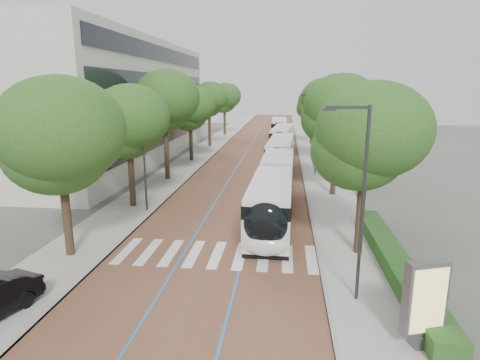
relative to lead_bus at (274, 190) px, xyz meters
name	(u,v)px	position (x,y,z in m)	size (l,w,h in m)	color
ground	(210,263)	(-3.00, -8.97, -1.63)	(160.00, 160.00, 0.00)	#51544C
road	(260,147)	(-3.00, 31.03, -1.62)	(11.00, 140.00, 0.02)	brown
sidewalk_left	(210,146)	(-10.50, 31.03, -1.57)	(4.00, 140.00, 0.12)	#98958F
sidewalk_right	(311,148)	(4.50, 31.03, -1.57)	(4.00, 140.00, 0.12)	#98958F
kerb_left	(222,146)	(-8.60, 31.03, -1.57)	(0.20, 140.00, 0.14)	gray
kerb_right	(298,148)	(2.60, 31.03, -1.57)	(0.20, 140.00, 0.14)	gray
zebra_crossing	(217,255)	(-2.80, -7.97, -1.60)	(10.55, 3.60, 0.01)	silver
lane_line_left	(249,147)	(-4.60, 31.03, -1.60)	(0.12, 126.00, 0.01)	#2169A9
lane_line_right	(271,148)	(-1.40, 31.03, -1.60)	(0.12, 126.00, 0.01)	#2169A9
office_building	(92,102)	(-22.47, 19.03, 5.37)	(18.11, 40.00, 14.00)	#B8B4AB
hedge	(395,262)	(6.10, -8.97, -1.11)	(1.20, 14.00, 0.80)	#1C3D15
streetlight_near	(359,190)	(3.62, -11.97, 3.19)	(1.82, 0.20, 8.00)	#2F2F31
streetlight_far	(315,127)	(3.62, 13.03, 3.19)	(1.82, 0.20, 8.00)	#2F2F31
lamp_post_left	(144,155)	(-9.10, -0.97, 2.49)	(0.14, 0.14, 8.00)	#2F2F31
trees_left	(178,109)	(-10.50, 13.70, 4.82)	(6.24, 60.90, 9.78)	black
trees_right	(329,113)	(4.70, 10.67, 4.80)	(5.92, 47.39, 9.24)	black
lead_bus	(274,190)	(0.00, 0.00, 0.00)	(2.96, 18.45, 3.20)	black
bus_queued_0	(280,154)	(0.20, 15.82, 0.00)	(3.09, 12.50, 3.20)	silver
bus_queued_1	(282,138)	(0.26, 29.43, 0.00)	(3.35, 12.54, 3.20)	silver
bus_queued_2	(279,128)	(-0.43, 43.09, 0.00)	(2.71, 12.43, 3.20)	silver
ad_panel	(425,302)	(5.45, -14.92, 0.12)	(1.54, 0.86, 3.10)	#59595B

